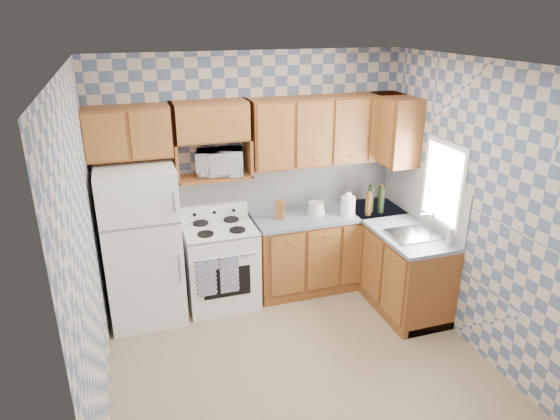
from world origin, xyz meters
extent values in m
plane|color=#886E54|center=(0.00, 0.00, 0.00)|extent=(3.40, 3.40, 0.00)
cube|color=slate|center=(0.00, 1.60, 1.35)|extent=(3.40, 0.02, 2.70)
cube|color=slate|center=(1.70, 0.00, 1.35)|extent=(0.02, 3.20, 2.70)
cube|color=silver|center=(0.40, 1.59, 1.20)|extent=(2.60, 0.02, 0.56)
cube|color=silver|center=(1.69, 0.80, 1.20)|extent=(0.02, 1.60, 0.56)
cube|color=white|center=(-1.27, 1.25, 0.84)|extent=(0.75, 0.70, 1.68)
cube|color=white|center=(-0.47, 1.28, 0.45)|extent=(0.76, 0.65, 0.90)
cube|color=silver|center=(-0.47, 1.28, 0.91)|extent=(0.76, 0.65, 0.02)
cube|color=white|center=(-0.47, 1.55, 1.00)|extent=(0.76, 0.08, 0.17)
cube|color=navy|center=(-0.68, 0.93, 0.52)|extent=(0.20, 0.02, 0.42)
cube|color=navy|center=(-0.45, 0.93, 0.52)|extent=(0.20, 0.02, 0.42)
cube|color=brown|center=(0.82, 1.30, 0.44)|extent=(1.75, 0.60, 0.88)
cube|color=brown|center=(1.40, 0.80, 0.44)|extent=(0.60, 1.60, 0.88)
cube|color=slate|center=(0.82, 1.30, 0.90)|extent=(1.77, 0.63, 0.04)
cube|color=slate|center=(1.40, 0.80, 0.90)|extent=(0.63, 1.60, 0.04)
cube|color=brown|center=(0.82, 1.44, 1.85)|extent=(1.75, 0.33, 0.74)
cube|color=brown|center=(-1.29, 1.44, 1.97)|extent=(0.82, 0.33, 0.50)
cube|color=brown|center=(1.53, 1.25, 1.85)|extent=(0.33, 0.70, 0.74)
cube|color=brown|center=(-0.47, 1.44, 1.44)|extent=(0.80, 0.33, 0.03)
imported|color=white|center=(-0.39, 1.46, 1.58)|extent=(0.55, 0.43, 0.27)
cube|color=#B7B7BC|center=(1.40, 0.45, 0.93)|extent=(0.48, 0.40, 0.03)
cube|color=white|center=(1.69, 0.45, 1.45)|extent=(0.02, 0.66, 0.86)
cylinder|color=black|center=(1.28, 1.18, 1.08)|extent=(0.07, 0.07, 0.32)
cylinder|color=black|center=(1.38, 1.12, 1.07)|extent=(0.07, 0.07, 0.30)
cylinder|color=#542E14|center=(1.43, 1.22, 1.06)|extent=(0.07, 0.07, 0.28)
cylinder|color=#542E14|center=(1.21, 1.10, 1.05)|extent=(0.07, 0.07, 0.25)
cube|color=brown|center=(0.22, 1.30, 1.02)|extent=(0.12, 0.12, 0.21)
cylinder|color=white|center=(0.99, 1.18, 1.03)|extent=(0.17, 0.17, 0.21)
cylinder|color=beige|center=(1.62, 0.15, 1.01)|extent=(0.06, 0.06, 0.17)
camera|label=1|loc=(-1.35, -3.58, 3.06)|focal=32.00mm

